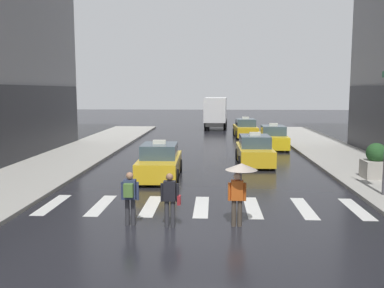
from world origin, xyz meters
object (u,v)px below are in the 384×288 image
Objects in this scene: taxi_third at (273,138)px; planter_near_corner at (376,162)px; pedestrian_with_backpack at (130,194)px; box_truck at (216,111)px; taxi_second at (254,151)px; pedestrian_with_umbrella at (240,177)px; taxi_lead at (160,163)px; taxi_fourth at (245,129)px; pedestrian_with_handbag at (170,197)px.

planter_near_corner is (3.13, -10.90, 0.15)m from taxi_third.
planter_near_corner is at bearing -73.95° from taxi_third.
box_truck is at bearing 85.36° from pedestrian_with_backpack.
planter_near_corner is (9.85, 6.91, -0.10)m from pedestrian_with_backpack.
pedestrian_with_umbrella is at bearing -97.59° from taxi_second.
taxi_third is 0.60× the size of box_truck.
box_truck is (-4.00, 15.66, 1.13)m from taxi_third.
taxi_third is (6.72, 10.64, 0.00)m from taxi_lead.
box_truck reaches higher than planter_near_corner.
taxi_third is 2.86× the size of planter_near_corner.
taxi_fourth is at bearing 78.10° from pedestrian_with_backpack.
taxi_third is 18.05m from pedestrian_with_umbrella.
pedestrian_with_umbrella is at bearing -88.98° from box_truck.
pedestrian_with_umbrella is 9.46m from planter_near_corner.
planter_near_corner is (8.61, 7.00, -0.06)m from pedestrian_with_handbag.
taxi_third is 2.77× the size of pedestrian_with_handbag.
pedestrian_with_handbag is at bearing -107.49° from taxi_second.
taxi_second is 22.39m from box_truck.
pedestrian_with_handbag is at bearing -140.88° from planter_near_corner.
pedestrian_with_umbrella reaches higher than taxi_third.
box_truck is at bearing 107.07° from taxi_fourth.
taxi_lead is at bearing -106.46° from taxi_fourth.
pedestrian_with_umbrella is at bearing 5.23° from pedestrian_with_handbag.
box_truck is 33.60m from pedestrian_with_handbag.
pedestrian_with_umbrella is (-3.40, -17.71, 0.79)m from taxi_third.
pedestrian_with_backpack is (0.01, -7.17, 0.25)m from taxi_lead.
pedestrian_with_umbrella is (-1.48, -11.10, 0.79)m from taxi_second.
taxi_lead is at bearing 90.06° from pedestrian_with_backpack.
taxi_third is at bearing 106.05° from planter_near_corner.
taxi_fourth is 8.82m from box_truck.
taxi_second is at bearing -84.67° from box_truck.
taxi_second is 2.85× the size of planter_near_corner.
pedestrian_with_umbrella is at bearing 1.72° from pedestrian_with_backpack.
taxi_fourth is (-1.43, 7.29, 0.00)m from taxi_third.
taxi_third is at bearing 72.98° from pedestrian_with_handbag.
taxi_fourth is at bearing 73.54° from taxi_lead.
taxi_fourth is at bearing 80.87° from pedestrian_with_handbag.
taxi_third is 2.36× the size of pedestrian_with_umbrella.
pedestrian_with_backpack is at bearing -101.90° from taxi_fourth.
planter_near_corner is (9.86, -0.26, 0.15)m from taxi_lead.
pedestrian_with_backpack is (-2.72, -33.46, -0.88)m from box_truck.
box_truck is (2.73, 26.29, 1.13)m from taxi_lead.
planter_near_corner is at bearing 35.06° from pedestrian_with_backpack.
taxi_lead reaches higher than pedestrian_with_backpack.
pedestrian_with_umbrella is (3.32, -7.07, 0.79)m from taxi_lead.
taxi_fourth is 25.09m from pedestrian_with_umbrella.
box_truck reaches higher than pedestrian_with_backpack.
taxi_lead is 12.58m from taxi_third.
planter_near_corner reaches higher than pedestrian_with_handbag.
pedestrian_with_handbag is 11.10m from planter_near_corner.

